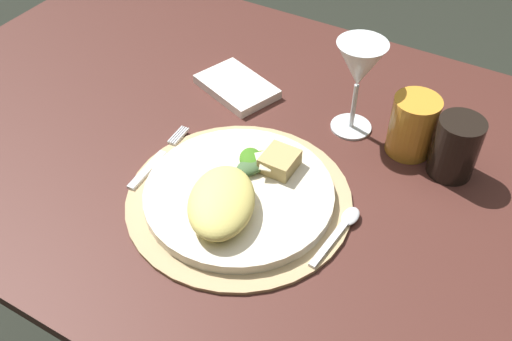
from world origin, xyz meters
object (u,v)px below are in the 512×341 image
(dinner_plate, at_px, (239,194))
(spoon, at_px, (342,227))
(dining_table, at_px, (300,230))
(amber_tumbler, at_px, (413,126))
(dark_tumbler, at_px, (456,147))
(wine_glass, at_px, (359,68))
(fork, at_px, (156,160))
(napkin, at_px, (237,87))

(dinner_plate, bearing_deg, spoon, 8.19)
(dining_table, distance_m, dinner_plate, 0.21)
(spoon, height_order, amber_tumbler, amber_tumbler)
(dinner_plate, relative_size, dark_tumbler, 2.83)
(dining_table, relative_size, wine_glass, 9.14)
(dinner_plate, distance_m, spoon, 0.16)
(wine_glass, bearing_deg, fork, -134.20)
(napkin, bearing_deg, amber_tumbler, 0.15)
(amber_tumbler, relative_size, dark_tumbler, 1.01)
(napkin, distance_m, wine_glass, 0.25)
(dining_table, height_order, dinner_plate, dinner_plate)
(dark_tumbler, bearing_deg, wine_glass, 172.93)
(fork, height_order, dark_tumbler, dark_tumbler)
(fork, distance_m, spoon, 0.31)
(napkin, height_order, amber_tumbler, amber_tumbler)
(fork, relative_size, amber_tumbler, 1.60)
(dining_table, relative_size, dinner_plate, 5.36)
(spoon, bearing_deg, amber_tumbler, 84.26)
(napkin, height_order, dark_tumbler, dark_tumbler)
(dining_table, xyz_separation_m, dinner_plate, (-0.05, -0.12, 0.17))
(dining_table, bearing_deg, napkin, 149.49)
(napkin, distance_m, dark_tumbler, 0.40)
(dining_table, xyz_separation_m, dark_tumbler, (0.20, 0.10, 0.21))
(fork, bearing_deg, dinner_plate, -1.16)
(napkin, xyz_separation_m, amber_tumbler, (0.32, 0.00, 0.04))
(dinner_plate, distance_m, napkin, 0.28)
(fork, xyz_separation_m, spoon, (0.31, 0.02, -0.00))
(dinner_plate, xyz_separation_m, fork, (-0.15, 0.00, -0.01))
(spoon, height_order, wine_glass, wine_glass)
(dinner_plate, relative_size, fork, 1.76)
(napkin, bearing_deg, wine_glass, 1.47)
(napkin, relative_size, amber_tumbler, 1.43)
(spoon, bearing_deg, napkin, 145.11)
(dining_table, xyz_separation_m, amber_tumbler, (0.13, 0.12, 0.21))
(dining_table, bearing_deg, fork, -150.90)
(dinner_plate, xyz_separation_m, spoon, (0.16, 0.02, -0.01))
(spoon, distance_m, amber_tumbler, 0.22)
(dining_table, distance_m, amber_tumbler, 0.27)
(wine_glass, bearing_deg, spoon, -69.73)
(fork, relative_size, dark_tumbler, 1.61)
(napkin, height_order, wine_glass, wine_glass)
(fork, bearing_deg, amber_tumbler, 34.94)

